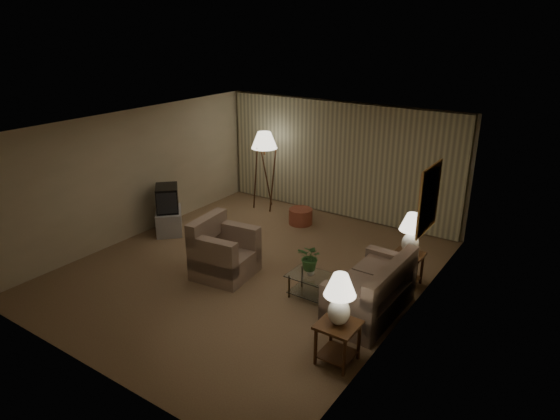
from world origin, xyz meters
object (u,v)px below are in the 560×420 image
object	(u,v)px
coffee_table	(318,285)
ottoman	(301,216)
side_table_far	(408,264)
vase	(310,271)
tv_cabinet	(169,221)
armchair	(225,254)
table_lamp_near	(340,295)
side_table_near	(338,336)
floor_lamp	(265,169)
crt_tv	(167,198)
table_lamp_far	(411,230)
sofa	(370,292)

from	to	relation	value
coffee_table	ottoman	distance (m)	3.34
side_table_far	vase	size ratio (longest dim) A/B	4.30
ottoman	vase	distance (m)	3.27
coffee_table	tv_cabinet	xyz separation A→B (m)	(-4.17, 0.66, -0.03)
armchair	table_lamp_near	xyz separation A→B (m)	(2.87, -1.06, 0.61)
side_table_near	floor_lamp	world-z (taller)	floor_lamp
side_table_near	vase	size ratio (longest dim) A/B	4.30
crt_tv	ottoman	size ratio (longest dim) A/B	1.45
crt_tv	table_lamp_far	bearing A→B (deg)	52.50
tv_cabinet	vase	size ratio (longest dim) A/B	7.05
table_lamp_near	tv_cabinet	distance (m)	5.60
crt_tv	vase	xyz separation A→B (m)	(4.02, -0.66, -0.29)
table_lamp_near	vase	distance (m)	1.81
sofa	floor_lamp	bearing A→B (deg)	-124.20
coffee_table	crt_tv	world-z (taller)	crt_tv
table_lamp_near	ottoman	bearing A→B (deg)	127.78
side_table_far	coffee_table	world-z (taller)	side_table_far
table_lamp_near	vase	world-z (taller)	table_lamp_near
ottoman	crt_tv	bearing A→B (deg)	-137.16
coffee_table	crt_tv	size ratio (longest dim) A/B	1.30
sofa	table_lamp_far	size ratio (longest dim) A/B	2.36
sofa	coffee_table	size ratio (longest dim) A/B	1.72
table_lamp_far	floor_lamp	xyz separation A→B (m)	(-4.31, 1.68, -0.03)
side_table_far	sofa	bearing A→B (deg)	-96.84
side_table_near	tv_cabinet	distance (m)	5.54
armchair	side_table_near	bearing A→B (deg)	-117.22
sofa	vase	xyz separation A→B (m)	(-1.03, -0.10, 0.10)
table_lamp_near	crt_tv	distance (m)	5.55
side_table_near	vase	world-z (taller)	side_table_near
sofa	armchair	world-z (taller)	armchair
crt_tv	ottoman	xyz separation A→B (m)	(2.16, 2.01, -0.60)
table_lamp_near	coffee_table	size ratio (longest dim) A/B	0.73
armchair	table_lamp_far	xyz separation A→B (m)	(2.87, 1.54, 0.61)
sofa	tv_cabinet	size ratio (longest dim) A/B	1.77
armchair	coffee_table	bearing A→B (deg)	-91.09
side_table_far	table_lamp_far	world-z (taller)	table_lamp_far
side_table_far	table_lamp_near	bearing A→B (deg)	-90.00
armchair	floor_lamp	distance (m)	3.57
side_table_near	floor_lamp	distance (m)	6.10
table_lamp_near	coffee_table	world-z (taller)	table_lamp_near
sofa	ottoman	distance (m)	3.87
crt_tv	vase	world-z (taller)	crt_tv
tv_cabinet	crt_tv	size ratio (longest dim) A/B	1.27
tv_cabinet	vase	distance (m)	4.08
side_table_far	side_table_near	bearing A→B (deg)	-90.00
table_lamp_near	armchair	bearing A→B (deg)	159.68
coffee_table	tv_cabinet	size ratio (longest dim) A/B	1.03
side_table_near	sofa	bearing A→B (deg)	96.34
side_table_far	table_lamp_far	size ratio (longest dim) A/B	0.81
sofa	armchair	bearing A→B (deg)	-82.98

